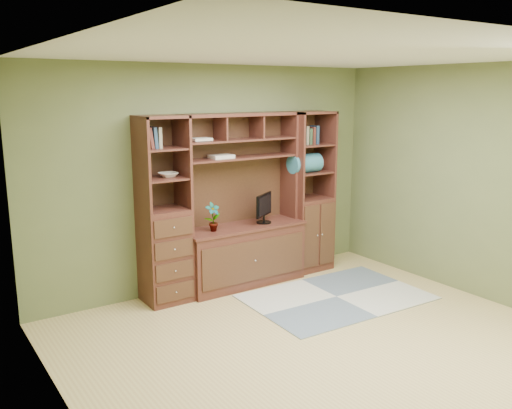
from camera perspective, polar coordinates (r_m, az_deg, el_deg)
room at (r=4.82m, az=7.28°, el=-0.22°), size 4.60×4.10×2.64m
center_hutch at (r=6.38m, az=-1.34°, el=0.35°), size 1.54×0.53×2.05m
left_tower at (r=5.95m, az=-9.68°, el=-0.67°), size 0.50×0.45×2.05m
right_tower at (r=7.01m, az=5.56°, el=1.34°), size 0.55×0.45×2.05m
rug at (r=6.30m, az=8.47°, el=-9.60°), size 2.02×1.39×0.01m
monitor at (r=6.51m, az=0.84°, el=0.16°), size 0.44×0.37×0.49m
orchid at (r=6.16m, az=-4.56°, el=-1.32°), size 0.18×0.12×0.33m
magazines at (r=6.25m, az=-3.67°, el=5.06°), size 0.26×0.19×0.04m
bowl at (r=5.91m, az=-9.23°, el=3.10°), size 0.20×0.20×0.05m
blanket_teal at (r=6.84m, az=5.17°, el=4.35°), size 0.41×0.24×0.24m
blanket_red at (r=7.08m, az=5.88°, el=4.35°), size 0.32×0.18×0.18m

